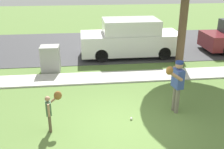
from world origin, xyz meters
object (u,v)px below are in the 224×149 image
Objects in this scene: person_child at (51,107)px; parked_van_white at (130,39)px; utility_cabinet at (50,59)px; baseball at (131,119)px; person_adult at (177,81)px.

person_child is 7.30m from parked_van_white.
utility_cabinet reaches higher than person_child.
parked_van_white is at bearing 25.51° from utility_cabinet.
baseball is at bearing -99.81° from parked_van_white.
person_adult reaches higher than person_child.
person_child is at bearing -117.41° from parked_van_white.
baseball is at bearing -57.62° from utility_cabinet.
person_adult is at bearing -0.80° from person_child.
baseball is (2.29, 0.27, -0.68)m from person_child.
person_child reaches higher than baseball.
utility_cabinet is (-0.49, 4.64, -0.14)m from person_child.
person_adult is at bearing -44.03° from utility_cabinet.
person_child is 0.97× the size of utility_cabinet.
person_adult is 3.77m from person_child.
person_child is 15.05× the size of baseball.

